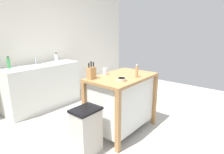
% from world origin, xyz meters
% --- Properties ---
extents(ground_plane, '(6.84, 6.84, 0.00)m').
position_xyz_m(ground_plane, '(0.00, 0.00, 0.00)').
color(ground_plane, '#ADA8A0').
rests_on(ground_plane, ground).
extents(wall_back, '(5.84, 0.10, 2.60)m').
position_xyz_m(wall_back, '(0.00, 2.27, 1.30)').
color(wall_back, silver).
rests_on(wall_back, ground).
extents(kitchen_island, '(1.07, 0.68, 0.90)m').
position_xyz_m(kitchen_island, '(0.19, 0.09, 0.50)').
color(kitchen_island, '#9E7042').
rests_on(kitchen_island, ground).
extents(knife_block, '(0.11, 0.09, 0.25)m').
position_xyz_m(knife_block, '(-0.22, 0.33, 0.99)').
color(knife_block, '#AD7F4C').
rests_on(knife_block, kitchen_island).
extents(bowl_ceramic_wide, '(0.13, 0.13, 0.04)m').
position_xyz_m(bowl_ceramic_wide, '(-0.04, -0.07, 0.92)').
color(bowl_ceramic_wide, beige).
rests_on(bowl_ceramic_wide, kitchen_island).
extents(drinking_cup, '(0.07, 0.07, 0.10)m').
position_xyz_m(drinking_cup, '(0.09, 0.35, 0.95)').
color(drinking_cup, silver).
rests_on(drinking_cup, kitchen_island).
extents(pepper_grinder, '(0.04, 0.04, 0.20)m').
position_xyz_m(pepper_grinder, '(0.26, -0.12, 0.99)').
color(pepper_grinder, '#AD7F4C').
rests_on(pepper_grinder, kitchen_island).
extents(trash_bin, '(0.36, 0.28, 0.63)m').
position_xyz_m(trash_bin, '(-0.58, 0.09, 0.32)').
color(trash_bin, '#B7B2A8').
rests_on(trash_bin, ground).
extents(sink_counter, '(1.50, 0.60, 0.89)m').
position_xyz_m(sink_counter, '(-0.09, 1.92, 0.45)').
color(sink_counter, silver).
rests_on(sink_counter, ground).
extents(sink_faucet, '(0.02, 0.02, 0.22)m').
position_xyz_m(sink_faucet, '(-0.09, 2.06, 1.00)').
color(sink_faucet, '#B7BCC1').
rests_on(sink_faucet, sink_counter).
extents(bottle_dish_soap, '(0.05, 0.05, 0.22)m').
position_xyz_m(bottle_dish_soap, '(-0.64, 2.01, 1.00)').
color(bottle_dish_soap, green).
rests_on(bottle_dish_soap, sink_counter).
extents(bottle_spray_cleaner, '(0.07, 0.07, 0.19)m').
position_xyz_m(bottle_spray_cleaner, '(0.33, 1.97, 0.98)').
color(bottle_spray_cleaner, white).
rests_on(bottle_spray_cleaner, sink_counter).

